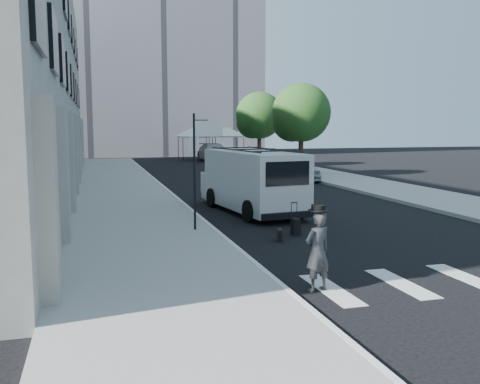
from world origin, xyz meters
TOP-DOWN VIEW (x-y plane):
  - ground at (0.00, 0.00)m, footprint 120.00×120.00m
  - sidewalk_left at (-4.25, 16.00)m, footprint 4.50×48.00m
  - sidewalk_right at (9.00, 20.00)m, footprint 4.00×56.00m
  - building_far at (2.00, 50.00)m, footprint 22.00×12.00m
  - sign_pole at (-2.36, 3.20)m, footprint 1.03×0.07m
  - tree_near at (7.50, 20.15)m, footprint 3.80×3.83m
  - tree_far at (7.50, 29.15)m, footprint 3.80×3.83m
  - tent_left at (4.00, 38.00)m, footprint 4.00×4.00m
  - tent_right at (7.20, 38.50)m, footprint 4.00×4.00m
  - businessman at (-1.30, -3.00)m, footprint 0.68×0.55m
  - briefcase at (-0.43, 1.63)m, footprint 0.25×0.46m
  - suitcase at (0.30, 2.28)m, footprint 0.23×0.36m
  - cargo_van at (0.28, 6.84)m, footprint 2.76×6.35m
  - parked_car_a at (6.40, 17.46)m, footprint 2.20×4.59m
  - parked_car_b at (5.73, 28.86)m, footprint 1.75×4.23m
  - parked_car_c at (5.38, 35.97)m, footprint 2.45×5.76m

SIDE VIEW (x-z plane):
  - ground at x=0.00m, z-range 0.00..0.00m
  - sidewalk_left at x=-4.25m, z-range 0.00..0.15m
  - sidewalk_right at x=9.00m, z-range 0.00..0.15m
  - briefcase at x=-0.43m, z-range 0.00..0.34m
  - suitcase at x=0.30m, z-range -0.23..0.75m
  - parked_car_b at x=5.73m, z-range 0.00..1.36m
  - parked_car_a at x=6.40m, z-range 0.00..1.51m
  - businessman at x=-1.30m, z-range 0.00..1.62m
  - parked_car_c at x=5.38m, z-range 0.00..1.66m
  - cargo_van at x=0.28m, z-range 0.04..2.36m
  - sign_pole at x=-2.36m, z-range 0.90..4.40m
  - tent_left at x=4.00m, z-range 1.11..4.31m
  - tent_right at x=7.20m, z-range 1.11..4.31m
  - tree_near at x=7.50m, z-range 0.96..6.99m
  - tree_far at x=7.50m, z-range 0.96..6.99m
  - building_far at x=2.00m, z-range 0.00..25.00m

